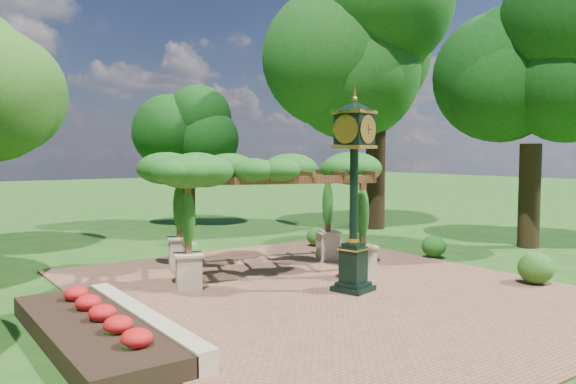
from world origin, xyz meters
TOP-DOWN VIEW (x-y plane):
  - ground at (0.00, 0.00)m, footprint 120.00×120.00m
  - brick_plaza at (0.00, 1.00)m, footprint 10.00×12.00m
  - border_wall at (-4.60, 0.50)m, footprint 0.35×5.00m
  - flower_bed at (-5.50, 0.50)m, footprint 1.50×5.00m
  - pedestal_clock at (0.38, 0.48)m, footprint 1.06×1.06m
  - pergola at (-0.11, 3.31)m, footprint 5.77×4.64m
  - sundial at (0.17, 8.71)m, footprint 0.61×0.61m
  - shrub_front at (4.42, -1.56)m, footprint 1.09×1.09m
  - shrub_mid at (5.17, 2.15)m, footprint 0.90×0.90m
  - shrub_back at (3.58, 5.80)m, footprint 0.74×0.74m
  - tree_north at (2.49, 13.43)m, footprint 3.07×3.07m
  - tree_east_far at (8.48, 8.04)m, footprint 5.73×5.73m
  - tree_east_near at (9.36, 1.63)m, footprint 4.65×4.65m

SIDE VIEW (x-z plane):
  - ground at x=0.00m, z-range 0.00..0.00m
  - brick_plaza at x=0.00m, z-range 0.00..0.04m
  - flower_bed at x=-5.50m, z-range 0.00..0.36m
  - border_wall at x=-4.60m, z-range 0.00..0.40m
  - shrub_back at x=3.58m, z-range 0.04..0.68m
  - shrub_mid at x=5.17m, z-range 0.04..0.70m
  - sundial at x=0.17m, z-range -0.05..0.80m
  - shrub_front at x=4.42m, z-range 0.04..0.80m
  - pergola at x=-0.11m, z-range 1.02..4.17m
  - pedestal_clock at x=0.38m, z-range 0.43..4.83m
  - tree_north at x=2.49m, z-range 1.21..7.84m
  - tree_east_near at x=9.36m, z-range 1.68..10.68m
  - tree_east_far at x=8.48m, z-range 2.11..13.33m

